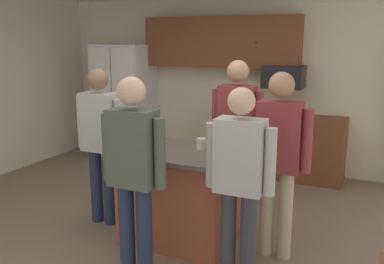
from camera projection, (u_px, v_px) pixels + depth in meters
The scene contains 15 objects.
floor at pixel (163, 237), 4.27m from camera, with size 7.04×7.04×0.00m, color #7F6B56.
back_wall at pixel (249, 83), 6.47m from camera, with size 6.40×0.10×2.60m, color beige.
cabinet_run_upper at pixel (221, 42), 6.32m from camera, with size 2.40×0.38×0.75m.
cabinet_run_lower at pixel (280, 146), 6.13m from camera, with size 1.80×0.63×0.90m.
refrigerator at pixel (125, 102), 6.99m from camera, with size 0.88×0.76×1.88m.
microwave_over_range at pixel (284, 77), 5.93m from camera, with size 0.56×0.40×0.32m, color black.
kitchen_island at pixel (179, 195), 4.12m from camera, with size 1.18×0.83×0.93m.
person_elder_center at pixel (240, 175), 3.31m from camera, with size 0.57×0.22×1.62m.
person_guest_left at pixel (134, 167), 3.34m from camera, with size 0.57×0.22×1.70m.
person_guest_right at pixel (237, 130), 4.50m from camera, with size 0.57×0.23×1.76m.
person_host_foreground at pixel (278, 153), 3.71m from camera, with size 0.57×0.22×1.70m.
person_guest_by_door at pixel (100, 136), 4.42m from camera, with size 0.57×0.22×1.68m.
glass_short_whisky at pixel (156, 135), 4.26m from camera, with size 0.06×0.06×0.17m.
glass_dark_ale at pixel (210, 146), 3.88m from camera, with size 0.08×0.08×0.15m.
mug_ceramic_white at pixel (202, 144), 4.05m from camera, with size 0.13×0.09×0.11m.
Camera 1 is at (1.91, -3.46, 1.98)m, focal length 39.32 mm.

